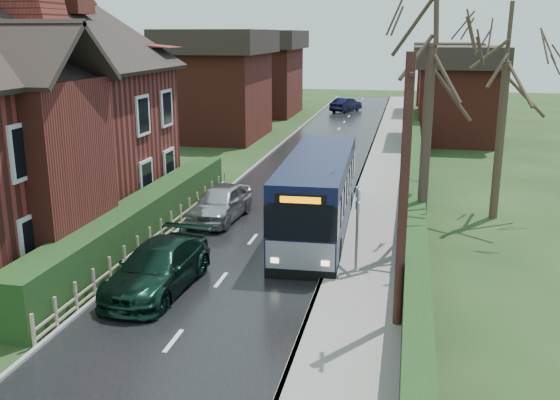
% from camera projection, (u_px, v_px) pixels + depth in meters
% --- Properties ---
extents(ground, '(140.00, 140.00, 0.00)m').
position_uv_depth(ground, '(200.00, 308.00, 17.25)').
color(ground, '#2F4B20').
rests_on(ground, ground).
extents(road, '(6.00, 100.00, 0.02)m').
position_uv_depth(road, '(276.00, 210.00, 26.71)').
color(road, black).
rests_on(road, ground).
extents(pavement, '(2.50, 100.00, 0.14)m').
position_uv_depth(pavement, '(375.00, 215.00, 25.86)').
color(pavement, slate).
rests_on(pavement, ground).
extents(kerb_right, '(0.12, 100.00, 0.14)m').
position_uv_depth(kerb_right, '(347.00, 213.00, 26.09)').
color(kerb_right, gray).
rests_on(kerb_right, ground).
extents(kerb_left, '(0.12, 100.00, 0.10)m').
position_uv_depth(kerb_left, '(208.00, 205.00, 27.30)').
color(kerb_left, gray).
rests_on(kerb_left, ground).
extents(front_hedge, '(1.20, 16.00, 1.60)m').
position_uv_depth(front_hedge, '(141.00, 220.00, 22.54)').
color(front_hedge, black).
rests_on(front_hedge, ground).
extents(picket_fence, '(0.10, 16.00, 0.90)m').
position_uv_depth(picket_fence, '(161.00, 231.00, 22.48)').
color(picket_fence, gray).
rests_on(picket_fence, ground).
extents(right_wall_hedge, '(0.60, 50.00, 1.80)m').
position_uv_depth(right_wall_hedge, '(415.00, 194.00, 25.31)').
color(right_wall_hedge, maroon).
rests_on(right_wall_hedge, ground).
extents(brick_house, '(9.30, 14.60, 10.30)m').
position_uv_depth(brick_house, '(7.00, 119.00, 22.35)').
color(brick_house, maroon).
rests_on(brick_house, ground).
extents(bus, '(2.59, 9.87, 2.97)m').
position_uv_depth(bus, '(318.00, 195.00, 23.36)').
color(bus, black).
rests_on(bus, ground).
extents(car_silver, '(2.00, 4.32, 1.43)m').
position_uv_depth(car_silver, '(221.00, 203.00, 25.21)').
color(car_silver, '#B4B4B9').
rests_on(car_silver, ground).
extents(car_green, '(2.19, 4.87, 1.38)m').
position_uv_depth(car_green, '(158.00, 268.00, 18.30)').
color(car_green, black).
rests_on(car_green, ground).
extents(car_distant, '(2.88, 4.32, 1.35)m').
position_uv_depth(car_distant, '(346.00, 105.00, 60.12)').
color(car_distant, black).
rests_on(car_distant, ground).
extents(bus_stop_sign, '(0.20, 0.42, 2.82)m').
position_uv_depth(bus_stop_sign, '(357.00, 217.00, 19.24)').
color(bus_stop_sign, slate).
rests_on(bus_stop_sign, ground).
extents(telegraph_pole, '(0.24, 0.90, 6.95)m').
position_uv_depth(telegraph_pole, '(404.00, 196.00, 15.16)').
color(telegraph_pole, black).
rests_on(telegraph_pole, ground).
extents(tree_right_near, '(4.62, 4.62, 9.97)m').
position_uv_depth(tree_right_near, '(433.00, 30.00, 19.82)').
color(tree_right_near, '#35271F').
rests_on(tree_right_near, ground).
extents(tree_right_far, '(4.66, 4.66, 9.00)m').
position_uv_depth(tree_right_far, '(508.00, 50.00, 23.94)').
color(tree_right_far, '#3B2E23').
rests_on(tree_right_far, ground).
extents(tree_house_side, '(3.88, 3.88, 8.82)m').
position_uv_depth(tree_house_side, '(45.00, 49.00, 31.57)').
color(tree_house_side, '#31241D').
rests_on(tree_house_side, ground).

